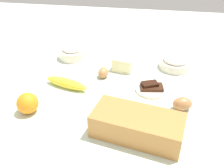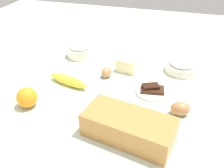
{
  "view_description": "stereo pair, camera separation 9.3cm",
  "coord_description": "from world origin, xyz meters",
  "px_view_note": "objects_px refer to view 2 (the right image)",
  "views": [
    {
      "loc": [
        -0.14,
        0.81,
        0.56
      ],
      "look_at": [
        0.0,
        0.0,
        0.04
      ],
      "focal_mm": 39.84,
      "sensor_mm": 36.0,
      "label": 1
    },
    {
      "loc": [
        -0.23,
        0.79,
        0.56
      ],
      "look_at": [
        0.0,
        0.0,
        0.04
      ],
      "focal_mm": 39.84,
      "sensor_mm": 36.0,
      "label": 2
    }
  ],
  "objects_px": {
    "flour_bowl": "(80,50)",
    "egg_near_butter": "(107,72)",
    "orange_fruit": "(27,97)",
    "egg_beside_bowl": "(180,109)",
    "banana": "(69,80)",
    "sugar_bowl": "(182,66)",
    "loaf_pan": "(129,126)",
    "chocolate_plate": "(152,91)",
    "butter_block": "(128,65)"
  },
  "relations": [
    {
      "from": "flour_bowl",
      "to": "loaf_pan",
      "type": "bearing_deg",
      "value": 126.58
    },
    {
      "from": "banana",
      "to": "chocolate_plate",
      "type": "height_order",
      "value": "banana"
    },
    {
      "from": "flour_bowl",
      "to": "egg_beside_bowl",
      "type": "bearing_deg",
      "value": 146.9
    },
    {
      "from": "egg_beside_bowl",
      "to": "chocolate_plate",
      "type": "distance_m",
      "value": 0.16
    },
    {
      "from": "sugar_bowl",
      "to": "egg_near_butter",
      "type": "height_order",
      "value": "sugar_bowl"
    },
    {
      "from": "orange_fruit",
      "to": "chocolate_plate",
      "type": "bearing_deg",
      "value": -153.48
    },
    {
      "from": "sugar_bowl",
      "to": "butter_block",
      "type": "xyz_separation_m",
      "value": [
        0.24,
        0.06,
        -0.0
      ]
    },
    {
      "from": "banana",
      "to": "egg_beside_bowl",
      "type": "distance_m",
      "value": 0.46
    },
    {
      "from": "butter_block",
      "to": "egg_beside_bowl",
      "type": "bearing_deg",
      "value": 134.19
    },
    {
      "from": "sugar_bowl",
      "to": "banana",
      "type": "distance_m",
      "value": 0.51
    },
    {
      "from": "loaf_pan",
      "to": "banana",
      "type": "relative_size",
      "value": 1.58
    },
    {
      "from": "banana",
      "to": "chocolate_plate",
      "type": "bearing_deg",
      "value": -174.04
    },
    {
      "from": "loaf_pan",
      "to": "sugar_bowl",
      "type": "bearing_deg",
      "value": -95.21
    },
    {
      "from": "loaf_pan",
      "to": "flour_bowl",
      "type": "distance_m",
      "value": 0.61
    },
    {
      "from": "sugar_bowl",
      "to": "egg_near_butter",
      "type": "xyz_separation_m",
      "value": [
        0.31,
        0.14,
        -0.01
      ]
    },
    {
      "from": "flour_bowl",
      "to": "orange_fruit",
      "type": "height_order",
      "value": "orange_fruit"
    },
    {
      "from": "butter_block",
      "to": "egg_beside_bowl",
      "type": "xyz_separation_m",
      "value": [
        -0.25,
        0.25,
        -0.0
      ]
    },
    {
      "from": "orange_fruit",
      "to": "egg_near_butter",
      "type": "distance_m",
      "value": 0.36
    },
    {
      "from": "flour_bowl",
      "to": "chocolate_plate",
      "type": "distance_m",
      "value": 0.46
    },
    {
      "from": "flour_bowl",
      "to": "egg_near_butter",
      "type": "distance_m",
      "value": 0.25
    },
    {
      "from": "banana",
      "to": "egg_beside_bowl",
      "type": "xyz_separation_m",
      "value": [
        -0.46,
        0.07,
        0.01
      ]
    },
    {
      "from": "loaf_pan",
      "to": "egg_beside_bowl",
      "type": "xyz_separation_m",
      "value": [
        -0.15,
        -0.16,
        -0.02
      ]
    },
    {
      "from": "sugar_bowl",
      "to": "chocolate_plate",
      "type": "height_order",
      "value": "sugar_bowl"
    },
    {
      "from": "egg_near_butter",
      "to": "egg_beside_bowl",
      "type": "relative_size",
      "value": 0.83
    },
    {
      "from": "banana",
      "to": "butter_block",
      "type": "xyz_separation_m",
      "value": [
        -0.21,
        -0.18,
        0.01
      ]
    },
    {
      "from": "flour_bowl",
      "to": "banana",
      "type": "bearing_deg",
      "value": 102.18
    },
    {
      "from": "flour_bowl",
      "to": "chocolate_plate",
      "type": "relative_size",
      "value": 1.02
    },
    {
      "from": "flour_bowl",
      "to": "egg_near_butter",
      "type": "relative_size",
      "value": 2.29
    },
    {
      "from": "orange_fruit",
      "to": "flour_bowl",
      "type": "bearing_deg",
      "value": -93.17
    },
    {
      "from": "sugar_bowl",
      "to": "egg_beside_bowl",
      "type": "distance_m",
      "value": 0.32
    },
    {
      "from": "egg_near_butter",
      "to": "egg_beside_bowl",
      "type": "xyz_separation_m",
      "value": [
        -0.32,
        0.18,
        0.0
      ]
    },
    {
      "from": "butter_block",
      "to": "orange_fruit",
      "type": "bearing_deg",
      "value": 51.0
    },
    {
      "from": "loaf_pan",
      "to": "banana",
      "type": "distance_m",
      "value": 0.38
    },
    {
      "from": "sugar_bowl",
      "to": "flour_bowl",
      "type": "bearing_deg",
      "value": -2.34
    },
    {
      "from": "egg_beside_bowl",
      "to": "sugar_bowl",
      "type": "bearing_deg",
      "value": -87.85
    },
    {
      "from": "banana",
      "to": "chocolate_plate",
      "type": "relative_size",
      "value": 1.46
    },
    {
      "from": "butter_block",
      "to": "banana",
      "type": "bearing_deg",
      "value": 41.15
    },
    {
      "from": "sugar_bowl",
      "to": "loaf_pan",
      "type": "bearing_deg",
      "value": 73.75
    },
    {
      "from": "orange_fruit",
      "to": "chocolate_plate",
      "type": "height_order",
      "value": "orange_fruit"
    },
    {
      "from": "banana",
      "to": "egg_near_butter",
      "type": "height_order",
      "value": "egg_near_butter"
    },
    {
      "from": "flour_bowl",
      "to": "butter_block",
      "type": "distance_m",
      "value": 0.28
    },
    {
      "from": "banana",
      "to": "egg_near_butter",
      "type": "bearing_deg",
      "value": -141.22
    },
    {
      "from": "egg_near_butter",
      "to": "chocolate_plate",
      "type": "height_order",
      "value": "egg_near_butter"
    },
    {
      "from": "banana",
      "to": "egg_near_butter",
      "type": "relative_size",
      "value": 3.28
    },
    {
      "from": "flour_bowl",
      "to": "orange_fruit",
      "type": "bearing_deg",
      "value": 86.83
    },
    {
      "from": "loaf_pan",
      "to": "banana",
      "type": "height_order",
      "value": "loaf_pan"
    },
    {
      "from": "sugar_bowl",
      "to": "egg_beside_bowl",
      "type": "height_order",
      "value": "sugar_bowl"
    },
    {
      "from": "chocolate_plate",
      "to": "orange_fruit",
      "type": "bearing_deg",
      "value": 26.52
    },
    {
      "from": "sugar_bowl",
      "to": "egg_near_butter",
      "type": "distance_m",
      "value": 0.34
    },
    {
      "from": "sugar_bowl",
      "to": "orange_fruit",
      "type": "xyz_separation_m",
      "value": [
        0.53,
        0.42,
        0.01
      ]
    }
  ]
}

